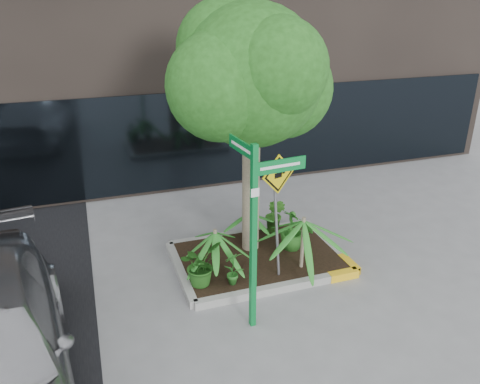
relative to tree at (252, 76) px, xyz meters
name	(u,v)px	position (x,y,z in m)	size (l,w,h in m)	color
ground	(254,271)	(-0.15, -0.68, -3.63)	(80.00, 80.00, 0.00)	gray
planter	(260,257)	(0.08, -0.40, -3.53)	(3.35, 2.36, 0.15)	#9E9E99
tree	(252,76)	(0.00, 0.00, 0.00)	(3.32, 2.94, 4.98)	gray
palm_front	(304,221)	(0.67, -1.04, -2.50)	(1.18, 1.18, 1.31)	gray
palm_left	(215,232)	(-0.94, -0.69, -2.65)	(1.01, 1.01, 1.12)	gray
palm_back	(249,213)	(0.09, 0.32, -2.88)	(0.73, 0.73, 0.82)	gray
shrub_a	(200,264)	(-1.30, -0.96, -3.09)	(0.71, 0.71, 0.79)	#205518
shrub_b	(292,229)	(0.79, -0.33, -3.05)	(0.49, 0.49, 0.87)	#296D20
shrub_c	(233,267)	(-0.75, -1.16, -3.15)	(0.35, 0.35, 0.67)	#246820
shrub_d	(275,215)	(0.76, 0.47, -3.08)	(0.44, 0.44, 0.81)	#2C671D
street_sign_post	(255,218)	(-0.70, -2.11, -1.73)	(0.94, 0.90, 3.07)	#0B8235
cattle_sign	(277,195)	(0.11, -1.08, -1.90)	(0.69, 0.29, 2.34)	slate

